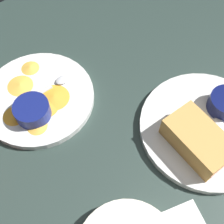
{
  "coord_description": "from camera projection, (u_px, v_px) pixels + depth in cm",
  "views": [
    {
      "loc": [
        -17.52,
        18.99,
        54.76
      ],
      "look_at": [
        6.74,
        0.05,
        3.0
      ],
      "focal_mm": 47.52,
      "sensor_mm": 36.0,
      "label": 1
    }
  ],
  "objects": [
    {
      "name": "plate_sandwich_main",
      "position": [
        206.0,
        128.0,
        0.61
      ],
      "size": [
        27.14,
        27.14,
        1.6
      ],
      "primitive_type": "cylinder",
      "color": "silver",
      "rests_on": "ground_plane"
    },
    {
      "name": "ground_plane",
      "position": [
        132.0,
        145.0,
        0.61
      ],
      "size": [
        110.0,
        110.0,
        3.0
      ],
      "primitive_type": "cube",
      "color": "#283833"
    },
    {
      "name": "sandwich_half_near",
      "position": [
        198.0,
        140.0,
        0.56
      ],
      "size": [
        13.39,
        7.84,
        4.8
      ],
      "color": "tan",
      "rests_on": "plate_sandwich_main"
    },
    {
      "name": "spoon_by_gravy_ramekin",
      "position": [
        57.0,
        83.0,
        0.65
      ],
      "size": [
        2.21,
        9.86,
        0.8
      ],
      "color": "silver",
      "rests_on": "plate_chips_companion"
    },
    {
      "name": "plantain_chip_scatter",
      "position": [
        36.0,
        98.0,
        0.63
      ],
      "size": [
        19.2,
        16.12,
        0.6
      ],
      "color": "gold",
      "rests_on": "plate_chips_companion"
    },
    {
      "name": "ramekin_light_gravy",
      "position": [
        32.0,
        110.0,
        0.6
      ],
      "size": [
        7.37,
        7.37,
        3.21
      ],
      "color": "navy",
      "rests_on": "plate_chips_companion"
    },
    {
      "name": "plate_chips_companion",
      "position": [
        38.0,
        98.0,
        0.65
      ],
      "size": [
        24.3,
        24.3,
        1.6
      ],
      "primitive_type": "cylinder",
      "color": "silver",
      "rests_on": "ground_plane"
    },
    {
      "name": "spoon_by_dark_ramekin",
      "position": [
        216.0,
        128.0,
        0.59
      ],
      "size": [
        5.46,
        9.58,
        0.8
      ],
      "color": "silver",
      "rests_on": "plate_sandwich_main"
    }
  ]
}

